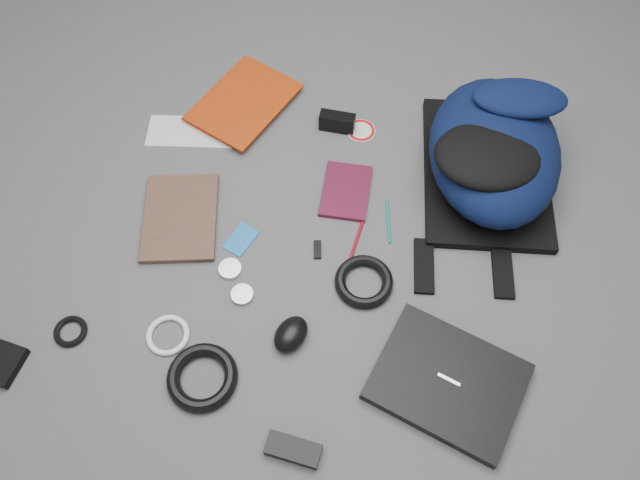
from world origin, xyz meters
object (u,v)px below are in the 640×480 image
(dvd_case, at_px, (346,191))
(compact_camera, at_px, (337,122))
(laptop, at_px, (448,382))
(power_brick, at_px, (293,450))
(textbook_red, at_px, (214,87))
(mouse, at_px, (291,334))
(comic_book, at_px, (144,219))
(backpack, at_px, (494,150))
(pouch, at_px, (0,362))

(dvd_case, bearing_deg, compact_camera, 104.34)
(dvd_case, bearing_deg, laptop, -58.41)
(compact_camera, height_order, power_brick, compact_camera)
(textbook_red, bearing_deg, compact_camera, 12.53)
(textbook_red, xyz_separation_m, mouse, (0.46, -0.65, 0.01))
(compact_camera, distance_m, mouse, 0.63)
(textbook_red, distance_m, compact_camera, 0.38)
(laptop, xyz_separation_m, textbook_red, (-0.82, 0.65, 0.00))
(dvd_case, relative_size, compact_camera, 1.75)
(comic_book, height_order, mouse, mouse)
(backpack, height_order, power_brick, backpack)
(power_brick, bearing_deg, backpack, 71.40)
(comic_book, relative_size, compact_camera, 2.62)
(compact_camera, bearing_deg, mouse, -88.27)
(mouse, bearing_deg, textbook_red, 141.01)
(textbook_red, distance_m, pouch, 0.92)
(backpack, relative_size, power_brick, 4.41)
(laptop, bearing_deg, pouch, -154.16)
(power_brick, xyz_separation_m, pouch, (-0.69, -0.02, -0.00))
(comic_book, bearing_deg, pouch, -127.58)
(comic_book, xyz_separation_m, pouch, (-0.14, -0.44, 0.00))
(laptop, height_order, compact_camera, compact_camera)
(backpack, relative_size, pouch, 5.43)
(textbook_red, relative_size, pouch, 3.10)
(textbook_red, bearing_deg, mouse, -38.33)
(textbook_red, distance_m, dvd_case, 0.52)
(laptop, bearing_deg, dvd_case, 141.10)
(power_brick, bearing_deg, dvd_case, 95.54)
(compact_camera, bearing_deg, pouch, -126.24)
(dvd_case, relative_size, power_brick, 1.48)
(comic_book, xyz_separation_m, compact_camera, (0.38, 0.44, 0.02))
(power_brick, bearing_deg, laptop, 39.36)
(dvd_case, bearing_deg, power_brick, -91.78)
(laptop, distance_m, comic_book, 0.84)
(backpack, distance_m, pouch, 1.27)
(laptop, bearing_deg, mouse, -168.73)
(backpack, bearing_deg, textbook_red, 162.14)
(comic_book, height_order, compact_camera, compact_camera)
(power_brick, bearing_deg, compact_camera, 99.47)
(pouch, bearing_deg, mouse, 23.11)
(compact_camera, xyz_separation_m, pouch, (-0.52, -0.88, -0.02))
(backpack, xyz_separation_m, power_brick, (-0.26, -0.83, -0.09))
(power_brick, distance_m, pouch, 0.69)
(comic_book, distance_m, pouch, 0.46)
(compact_camera, bearing_deg, textbook_red, 170.54)
(backpack, xyz_separation_m, dvd_case, (-0.34, -0.17, -0.10))
(dvd_case, bearing_deg, pouch, -140.48)
(comic_book, height_order, dvd_case, comic_book)
(textbook_red, distance_m, comic_book, 0.46)
(textbook_red, height_order, mouse, mouse)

